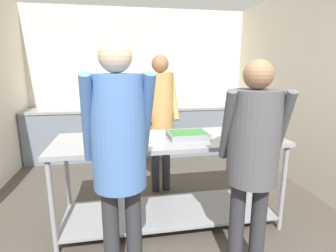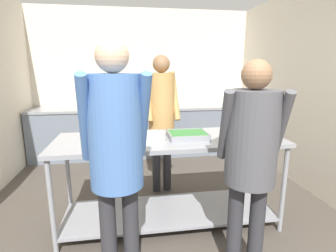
{
  "view_description": "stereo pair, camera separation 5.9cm",
  "coord_description": "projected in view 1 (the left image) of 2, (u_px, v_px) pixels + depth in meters",
  "views": [
    {
      "loc": [
        -0.38,
        -1.14,
        1.59
      ],
      "look_at": [
        0.09,
        1.41,
        1.01
      ],
      "focal_mm": 28.0,
      "sensor_mm": 36.0,
      "label": 1
    },
    {
      "loc": [
        -0.32,
        -1.15,
        1.59
      ],
      "look_at": [
        0.09,
        1.41,
        1.01
      ],
      "focal_mm": 28.0,
      "sensor_mm": 36.0,
      "label": 2
    }
  ],
  "objects": [
    {
      "name": "back_counter",
      "position": [
        142.0,
        131.0,
        4.84
      ],
      "size": [
        3.97,
        0.65,
        0.9
      ],
      "color": "slate",
      "rests_on": "ground_plane"
    },
    {
      "name": "cook_behind_counter",
      "position": [
        160.0,
        109.0,
        3.25
      ],
      "size": [
        0.45,
        0.37,
        1.74
      ],
      "color": "#2D2D33",
      "rests_on": "ground_plane"
    },
    {
      "name": "serving_tray_vegetables",
      "position": [
        188.0,
        135.0,
        2.6
      ],
      "size": [
        0.38,
        0.32,
        0.05
      ],
      "color": "gray",
      "rests_on": "serving_counter"
    },
    {
      "name": "sauce_pan",
      "position": [
        235.0,
        136.0,
        2.47
      ],
      "size": [
        0.36,
        0.22,
        0.08
      ],
      "color": "gray",
      "rests_on": "serving_counter"
    },
    {
      "name": "guest_serving_right",
      "position": [
        253.0,
        148.0,
        1.92
      ],
      "size": [
        0.52,
        0.41,
        1.65
      ],
      "color": "#2D2D33",
      "rests_on": "ground_plane"
    },
    {
      "name": "guest_serving_left",
      "position": [
        119.0,
        145.0,
        1.72
      ],
      "size": [
        0.48,
        0.39,
        1.77
      ],
      "color": "#2D2D33",
      "rests_on": "ground_plane"
    },
    {
      "name": "water_bottle",
      "position": [
        130.0,
        100.0,
        4.74
      ],
      "size": [
        0.07,
        0.07,
        0.27
      ],
      "color": "#23602D",
      "rests_on": "back_counter"
    },
    {
      "name": "wall_rear",
      "position": [
        140.0,
        82.0,
        5.01
      ],
      "size": [
        4.13,
        0.06,
        2.65
      ],
      "color": "beige",
      "rests_on": "ground_plane"
    },
    {
      "name": "plate_stack",
      "position": [
        152.0,
        137.0,
        2.5
      ],
      "size": [
        0.26,
        0.26,
        0.07
      ],
      "color": "white",
      "rests_on": "serving_counter"
    },
    {
      "name": "serving_counter",
      "position": [
        170.0,
        166.0,
        2.65
      ],
      "size": [
        2.22,
        0.76,
        0.91
      ],
      "color": "gray",
      "rests_on": "ground_plane"
    },
    {
      "name": "wall_right",
      "position": [
        305.0,
        88.0,
        3.47
      ],
      "size": [
        0.06,
        4.07,
        2.65
      ],
      "color": "beige",
      "rests_on": "ground_plane"
    },
    {
      "name": "serving_tray_roast",
      "position": [
        112.0,
        136.0,
        2.57
      ],
      "size": [
        0.43,
        0.31,
        0.05
      ],
      "color": "gray",
      "rests_on": "serving_counter"
    }
  ]
}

